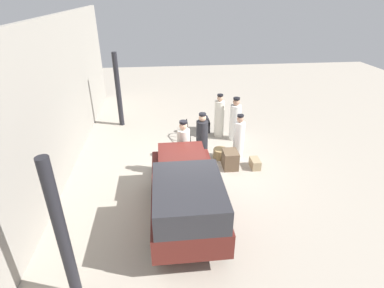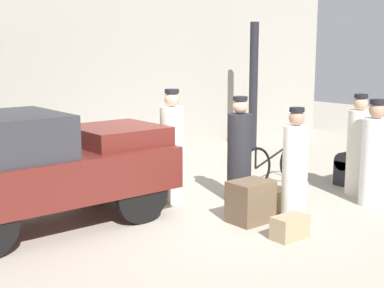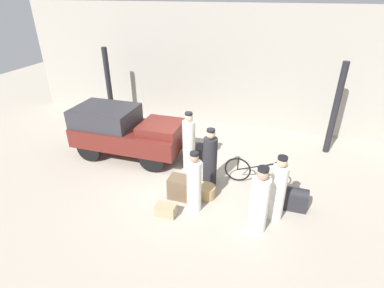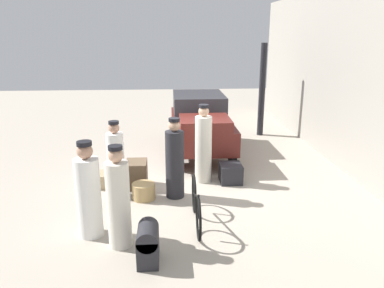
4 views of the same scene
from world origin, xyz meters
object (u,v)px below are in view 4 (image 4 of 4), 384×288
suitcase_black_upright (231,173)px  wicker_basket (144,191)px  porter_carrying_trunk (203,147)px  conductor_in_dark_uniform (88,194)px  porter_standing_middle (118,201)px  porter_with_bicycle (116,163)px  trunk_large_brown (101,179)px  truck (200,122)px  porter_lifting_near_truck (175,162)px  bicycle (196,205)px  suitcase_small_leather (137,174)px  trunk_barrel_dark (148,242)px

suitcase_black_upright → wicker_basket: bearing=-67.8°
porter_carrying_trunk → conductor_in_dark_uniform: bearing=-42.8°
porter_standing_middle → porter_with_bicycle: bearing=-171.7°
wicker_basket → trunk_large_brown: bearing=-127.0°
wicker_basket → porter_with_bicycle: 0.82m
porter_carrying_trunk → suitcase_black_upright: porter_carrying_trunk is taller
conductor_in_dark_uniform → wicker_basket: bearing=150.1°
porter_carrying_trunk → trunk_large_brown: (0.15, -2.31, -0.67)m
porter_standing_middle → truck: bearing=160.5°
truck → porter_with_bicycle: bearing=-34.3°
porter_lifting_near_truck → trunk_large_brown: size_ratio=3.47×
porter_lifting_near_truck → porter_with_bicycle: bearing=-94.3°
bicycle → suitcase_black_upright: 2.17m
wicker_basket → porter_with_bicycle: bearing=-106.6°
truck → suitcase_small_leather: 3.00m
porter_carrying_trunk → porter_standing_middle: 3.10m
truck → porter_with_bicycle: size_ratio=2.15×
suitcase_black_upright → suitcase_small_leather: bearing=-86.4°
truck → trunk_barrel_dark: bearing=-13.2°
porter_with_bicycle → trunk_barrel_dark: bearing=17.2°
wicker_basket → suitcase_black_upright: size_ratio=0.86×
trunk_large_brown → conductor_in_dark_uniform: bearing=4.9°
wicker_basket → conductor_in_dark_uniform: conductor_in_dark_uniform is taller
porter_carrying_trunk → trunk_large_brown: bearing=-86.3°
bicycle → suitcase_small_leather: size_ratio=2.98×
porter_lifting_near_truck → suitcase_black_upright: bearing=119.0°
porter_standing_middle → porter_lifting_near_truck: 2.06m
porter_lifting_near_truck → trunk_large_brown: bearing=-112.2°
wicker_basket → trunk_barrel_dark: trunk_barrel_dark is taller
bicycle → trunk_barrel_dark: bearing=-36.4°
porter_standing_middle → porter_carrying_trunk: bearing=149.1°
conductor_in_dark_uniform → suitcase_small_leather: size_ratio=2.82×
porter_lifting_near_truck → wicker_basket: bearing=-83.4°
conductor_in_dark_uniform → porter_carrying_trunk: bearing=137.2°
bicycle → porter_carrying_trunk: (-2.05, 0.32, 0.44)m
conductor_in_dark_uniform → suitcase_black_upright: bearing=128.6°
porter_carrying_trunk → trunk_large_brown: porter_carrying_trunk is taller
conductor_in_dark_uniform → porter_with_bicycle: 1.59m
truck → wicker_basket: size_ratio=7.25×
wicker_basket → suitcase_black_upright: suitcase_black_upright is taller
porter_standing_middle → porter_lifting_near_truck: porter_lifting_near_truck is taller
truck → porter_carrying_trunk: bearing=-3.2°
porter_with_bicycle → porter_lifting_near_truck: porter_lifting_near_truck is taller
suitcase_small_leather → trunk_large_brown: bearing=-96.3°
conductor_in_dark_uniform → trunk_barrel_dark: bearing=49.9°
truck → bicycle: bearing=-6.0°
bicycle → trunk_barrel_dark: bicycle is taller
trunk_large_brown → suitcase_black_upright: 2.94m
wicker_basket → suitcase_small_leather: size_ratio=0.82×
porter_with_bicycle → truck: bearing=145.7°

